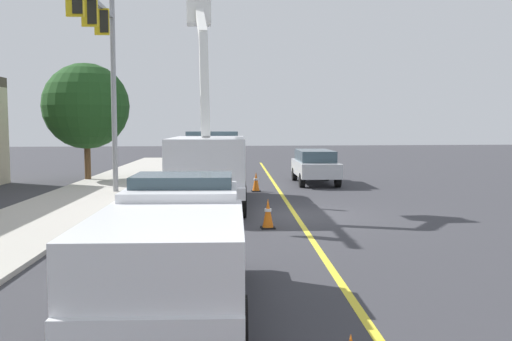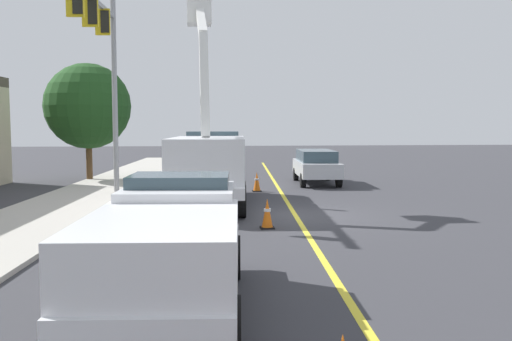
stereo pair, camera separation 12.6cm
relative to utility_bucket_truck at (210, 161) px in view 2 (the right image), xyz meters
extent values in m
plane|color=#38383D|center=(-2.76, -2.73, -1.64)|extent=(120.00, 120.00, 0.00)
cube|color=#B2ADA3|center=(-2.17, 5.35, -1.58)|extent=(60.10, 8.01, 0.12)
cube|color=yellow|center=(-2.76, -2.73, -1.63)|extent=(49.88, 3.84, 0.01)
cube|color=white|center=(-0.18, 0.01, -0.74)|extent=(8.36, 3.10, 0.36)
cube|color=white|center=(2.43, -0.19, 0.03)|extent=(2.79, 2.54, 1.60)
cube|color=#384C56|center=(2.63, -0.20, 0.73)|extent=(1.95, 2.23, 0.64)
cube|color=white|center=(-1.16, 0.08, -0.02)|extent=(5.42, 2.88, 1.80)
cube|color=white|center=(-2.17, 0.21, 2.63)|extent=(1.21, 0.34, 3.48)
cube|color=white|center=(-0.47, 0.29, 5.01)|extent=(2.63, 0.40, 1.60)
cube|color=white|center=(0.77, 0.35, 5.54)|extent=(0.90, 0.90, 0.90)
cylinder|color=black|center=(2.76, 0.92, -1.12)|extent=(1.06, 0.42, 1.04)
cylinder|color=black|center=(2.60, -1.33, -1.12)|extent=(1.06, 0.42, 1.04)
cylinder|color=black|center=(-1.57, 1.24, -1.12)|extent=(1.06, 0.42, 1.04)
cylinder|color=black|center=(-1.74, -1.01, -1.12)|extent=(1.06, 0.42, 1.04)
cylinder|color=black|center=(-2.88, 1.33, -1.12)|extent=(1.06, 0.42, 1.04)
cylinder|color=black|center=(-3.05, -0.91, -1.12)|extent=(1.06, 0.42, 1.04)
cube|color=white|center=(-11.75, 0.86, -0.89)|extent=(5.74, 2.51, 0.30)
cube|color=white|center=(-10.52, 0.77, -0.34)|extent=(2.15, 2.08, 1.10)
cube|color=#384C56|center=(-10.32, 0.75, 0.14)|extent=(1.47, 1.86, 0.56)
cube|color=white|center=(-12.75, 0.93, -0.49)|extent=(3.51, 2.34, 1.10)
cylinder|color=black|center=(-9.83, 1.66, -1.22)|extent=(0.86, 0.36, 0.84)
cylinder|color=black|center=(-9.97, -0.22, -1.22)|extent=(0.86, 0.36, 0.84)
cylinder|color=black|center=(-13.52, 1.94, -1.22)|extent=(0.86, 0.36, 0.84)
cylinder|color=black|center=(-13.66, 0.05, -1.22)|extent=(0.86, 0.36, 0.84)
cube|color=silver|center=(6.59, -5.46, -0.85)|extent=(4.93, 2.25, 0.70)
cube|color=#384C56|center=(6.74, -5.48, -0.25)|extent=(3.57, 1.92, 0.60)
cylinder|color=black|center=(4.90, -6.20, -1.30)|extent=(0.70, 0.29, 0.68)
cylinder|color=black|center=(5.03, -4.49, -1.30)|extent=(0.70, 0.29, 0.68)
cylinder|color=black|center=(8.16, -6.44, -1.30)|extent=(0.70, 0.29, 0.68)
cylinder|color=black|center=(8.28, -4.73, -1.30)|extent=(0.70, 0.29, 0.68)
cube|color=black|center=(-4.95, -1.52, -1.62)|extent=(0.40, 0.40, 0.04)
cone|color=orange|center=(-4.95, -1.52, -1.19)|extent=(0.32, 0.32, 0.82)
cylinder|color=white|center=(-4.95, -1.52, -1.11)|extent=(0.20, 0.20, 0.08)
cube|color=black|center=(3.75, -2.15, -1.62)|extent=(0.40, 0.40, 0.04)
cone|color=orange|center=(3.75, -2.15, -1.18)|extent=(0.32, 0.32, 0.84)
cylinder|color=white|center=(3.75, -2.15, -1.09)|extent=(0.20, 0.20, 0.08)
cylinder|color=gray|center=(3.45, 3.93, 2.51)|extent=(0.22, 0.22, 8.29)
cube|color=gold|center=(1.68, 4.06, 5.28)|extent=(0.16, 0.57, 1.00)
cube|color=black|center=(1.67, 3.96, 5.28)|extent=(0.22, 0.33, 0.84)
cube|color=gold|center=(-0.10, 4.19, 5.28)|extent=(0.16, 0.57, 1.00)
cube|color=black|center=(-0.11, 4.09, 5.28)|extent=(0.22, 0.33, 0.84)
cube|color=gold|center=(-1.88, 4.32, 5.28)|extent=(0.16, 0.57, 1.00)
cube|color=black|center=(-1.89, 4.22, 5.28)|extent=(0.22, 0.33, 0.84)
cylinder|color=brown|center=(9.11, 6.16, -0.45)|extent=(0.32, 0.32, 2.38)
sphere|color=#1E471C|center=(9.11, 6.16, 2.30)|extent=(4.46, 4.46, 4.46)
camera|label=1|loc=(-20.21, 0.53, 1.31)|focal=38.20mm
camera|label=2|loc=(-20.22, 0.40, 1.31)|focal=38.20mm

